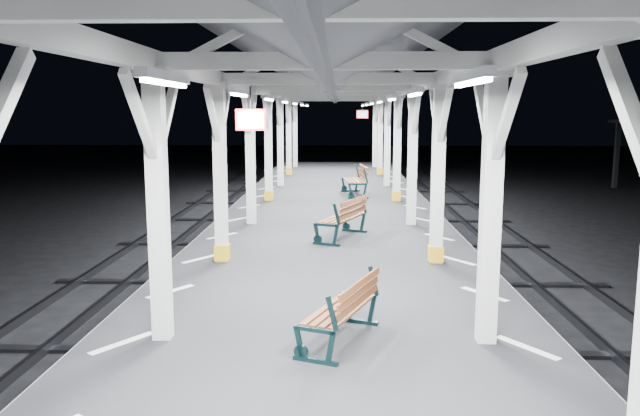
{
  "coord_description": "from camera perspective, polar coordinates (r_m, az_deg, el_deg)",
  "views": [
    {
      "loc": [
        0.18,
        -9.39,
        3.81
      ],
      "look_at": [
        -0.12,
        0.91,
        2.2
      ],
      "focal_mm": 35.0,
      "sensor_mm": 36.0,
      "label": 1
    }
  ],
  "objects": [
    {
      "name": "hazard_stripes_left",
      "position": [
        10.15,
        -13.52,
        -7.43
      ],
      "size": [
        1.0,
        48.0,
        0.01
      ],
      "primitive_type": "cube",
      "color": "silver",
      "rests_on": "platform"
    },
    {
      "name": "track_left",
      "position": [
        11.35,
        -26.11,
        -11.25
      ],
      "size": [
        2.2,
        60.0,
        0.16
      ],
      "color": "#2D2D33",
      "rests_on": "ground"
    },
    {
      "name": "bench_near",
      "position": [
        7.67,
        2.37,
        -9.17
      ],
      "size": [
        1.05,
        1.6,
        0.81
      ],
      "rotation": [
        0.0,
        0.0,
        -0.37
      ],
      "color": "black",
      "rests_on": "platform"
    },
    {
      "name": "bench_mid",
      "position": [
        13.76,
        2.34,
        -0.84
      ],
      "size": [
        1.21,
        1.8,
        0.92
      ],
      "rotation": [
        0.0,
        0.0,
        -0.39
      ],
      "color": "black",
      "rests_on": "platform"
    },
    {
      "name": "bench_far",
      "position": [
        20.95,
        3.43,
        2.62
      ],
      "size": [
        0.89,
        1.9,
        0.99
      ],
      "rotation": [
        0.0,
        0.0,
        0.12
      ],
      "color": "black",
      "rests_on": "platform"
    },
    {
      "name": "hazard_stripes_right",
      "position": [
        10.06,
        14.8,
        -7.62
      ],
      "size": [
        1.0,
        48.0,
        0.01
      ],
      "primitive_type": "cube",
      "color": "silver",
      "rests_on": "platform"
    },
    {
      "name": "platform",
      "position": [
        9.96,
        0.57,
        -10.54
      ],
      "size": [
        6.0,
        50.0,
        1.0
      ],
      "primitive_type": "cube",
      "color": "black",
      "rests_on": "ground"
    },
    {
      "name": "canopy",
      "position": [
        9.4,
        0.61,
        13.44
      ],
      "size": [
        5.4,
        49.0,
        4.65
      ],
      "color": "beige",
      "rests_on": "platform"
    },
    {
      "name": "ground",
      "position": [
        10.13,
        0.56,
        -13.21
      ],
      "size": [
        120.0,
        120.0,
        0.0
      ],
      "primitive_type": "plane",
      "color": "black",
      "rests_on": "ground"
    }
  ]
}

